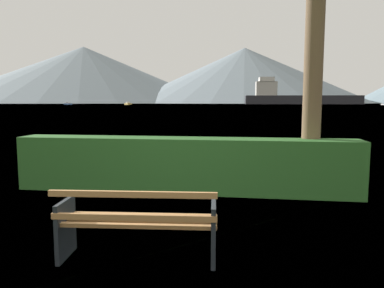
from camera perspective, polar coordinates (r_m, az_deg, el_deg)
ground_plane at (r=4.47m, az=-8.23°, el=-17.21°), size 1400.00×1400.00×0.00m
water_surface at (r=310.06m, az=8.01°, el=6.20°), size 620.00×620.00×0.00m
park_bench at (r=4.25m, az=-8.49°, el=-12.24°), size 1.83×0.71×0.87m
hedge_row at (r=7.32m, az=-1.21°, el=-3.27°), size 6.80×0.68×1.08m
cargo_ship_large at (r=300.83m, az=15.64°, el=7.14°), size 90.57×17.00×21.21m
fishing_boat_near at (r=250.69m, az=-18.81°, el=5.97°), size 6.75×5.00×1.67m
sailboat_mid at (r=226.99m, az=-9.97°, el=6.21°), size 5.99×6.58×1.81m
distant_hills at (r=554.50m, az=3.48°, el=10.79°), size 918.64×420.83×87.65m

